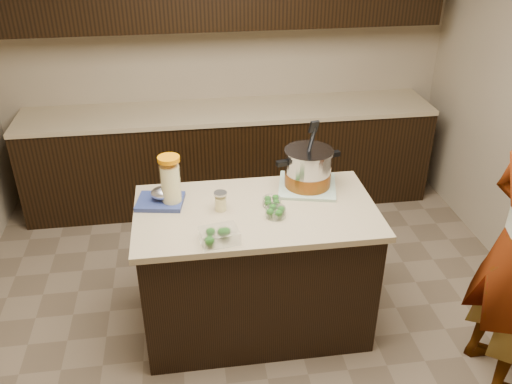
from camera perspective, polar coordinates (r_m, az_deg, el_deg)
The scene contains 12 objects.
ground_plane at distance 3.81m, azimuth 0.00°, elevation -13.49°, with size 4.00×4.00×0.00m, color brown.
room_shell at distance 2.92m, azimuth 0.00°, elevation 11.95°, with size 4.04×4.04×2.72m.
back_cabinets at distance 4.81m, azimuth -2.99°, elevation 9.33°, with size 3.60×0.63×2.33m.
island at distance 3.51m, azimuth 0.00°, elevation -8.08°, with size 1.46×0.81×0.90m.
dish_towel at distance 3.51m, azimuth 5.41°, elevation 0.65°, with size 0.36×0.36×0.02m, color #619068.
stock_pot at distance 3.45m, azimuth 5.50°, elevation 2.29°, with size 0.43×0.37×0.44m.
lemonade_pitcher at distance 3.27m, azimuth -8.97°, elevation 0.93°, with size 0.14×0.14×0.32m.
mason_jar at distance 3.23m, azimuth -3.74°, elevation -1.03°, with size 0.10×0.10×0.13m.
broccoli_tub_left at distance 3.29m, azimuth 1.68°, elevation -1.07°, with size 0.15×0.15×0.05m.
broccoli_tub_right at distance 3.18m, azimuth 2.09°, elevation -2.19°, with size 0.12×0.12×0.06m.
broccoli_tub_rect at distance 2.96m, azimuth -3.90°, elevation -4.67°, with size 0.23×0.18×0.07m.
blue_tray at distance 3.35m, azimuth -9.93°, elevation -0.66°, with size 0.31×0.27×0.11m.
Camera 1 is at (-0.40, -2.75, 2.60)m, focal length 38.00 mm.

